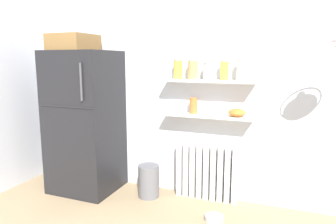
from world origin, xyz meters
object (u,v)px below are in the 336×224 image
(storage_jar_1, at_px, (193,70))
(storage_jar_2, at_px, (208,71))
(shelf_bowl, at_px, (237,113))
(pet_food_bowl, at_px, (214,218))
(storage_jar_3, at_px, (224,70))
(trash_bin, at_px, (149,181))
(vase, at_px, (193,106))
(storage_jar_4, at_px, (241,70))
(radiator, at_px, (207,172))
(refrigerator, at_px, (85,118))
(storage_jar_0, at_px, (178,69))

(storage_jar_1, xyz_separation_m, storage_jar_2, (0.17, 0.00, -0.02))
(shelf_bowl, distance_m, pet_food_bowl, 1.11)
(storage_jar_2, bearing_deg, shelf_bowl, -0.00)
(storage_jar_3, relative_size, trash_bin, 0.56)
(storage_jar_2, xyz_separation_m, shelf_bowl, (0.32, -0.00, -0.43))
(storage_jar_3, relative_size, vase, 1.18)
(storage_jar_4, xyz_separation_m, trash_bin, (-0.99, -0.17, -1.30))
(radiator, bearing_deg, storage_jar_2, -90.00)
(radiator, height_order, storage_jar_3, storage_jar_3)
(refrigerator, distance_m, shelf_bowl, 1.81)
(storage_jar_1, xyz_separation_m, trash_bin, (-0.47, -0.17, -1.30))
(storage_jar_2, height_order, pet_food_bowl, storage_jar_2)
(storage_jar_3, xyz_separation_m, shelf_bowl, (0.15, -0.00, -0.45))
(radiator, relative_size, trash_bin, 1.86)
(storage_jar_4, bearing_deg, shelf_bowl, -180.00)
(storage_jar_0, distance_m, shelf_bowl, 0.81)
(vase, bearing_deg, storage_jar_2, 0.00)
(vase, bearing_deg, storage_jar_1, 180.00)
(shelf_bowl, bearing_deg, refrigerator, -172.58)
(storage_jar_4, distance_m, pet_food_bowl, 1.54)
(storage_jar_4, distance_m, shelf_bowl, 0.45)
(storage_jar_3, bearing_deg, storage_jar_0, -180.00)
(storage_jar_4, bearing_deg, vase, -180.00)
(shelf_bowl, bearing_deg, vase, 180.00)
(storage_jar_0, bearing_deg, refrigerator, -168.24)
(storage_jar_0, bearing_deg, vase, 0.00)
(storage_jar_3, bearing_deg, radiator, 170.23)
(storage_jar_1, xyz_separation_m, storage_jar_4, (0.52, 0.00, 0.00))
(storage_jar_3, relative_size, shelf_bowl, 1.13)
(storage_jar_4, bearing_deg, storage_jar_3, 180.00)
(radiator, xyz_separation_m, shelf_bowl, (0.32, -0.03, 0.72))
(radiator, relative_size, storage_jar_0, 3.18)
(storage_jar_0, height_order, storage_jar_2, storage_jar_0)
(radiator, height_order, storage_jar_0, storage_jar_0)
(storage_jar_2, bearing_deg, refrigerator, -170.98)
(refrigerator, bearing_deg, pet_food_bowl, -7.04)
(vase, bearing_deg, pet_food_bowl, -50.16)
(storage_jar_4, bearing_deg, storage_jar_2, 180.00)
(storage_jar_2, relative_size, shelf_bowl, 0.97)
(storage_jar_4, height_order, shelf_bowl, storage_jar_4)
(radiator, distance_m, trash_bin, 0.69)
(storage_jar_1, bearing_deg, storage_jar_2, 0.00)
(radiator, bearing_deg, vase, -169.54)
(vase, relative_size, pet_food_bowl, 0.96)
(storage_jar_3, distance_m, trash_bin, 1.54)
(storage_jar_0, height_order, shelf_bowl, storage_jar_0)
(storage_jar_2, distance_m, storage_jar_4, 0.35)
(radiator, bearing_deg, trash_bin, -162.39)
(storage_jar_1, bearing_deg, pet_food_bowl, -49.27)
(storage_jar_3, bearing_deg, vase, -180.00)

